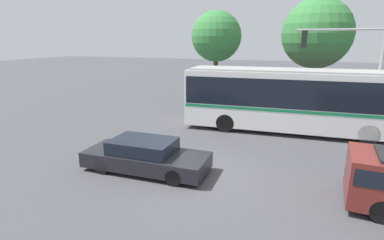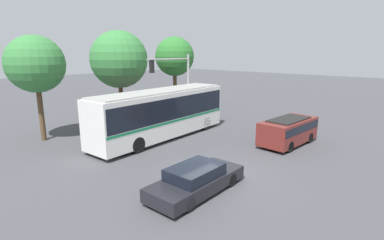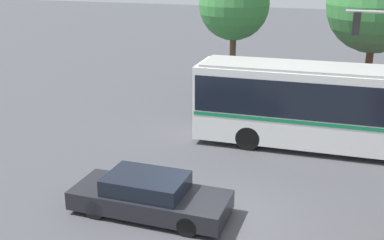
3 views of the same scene
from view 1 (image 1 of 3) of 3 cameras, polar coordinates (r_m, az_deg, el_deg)
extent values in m
plane|color=#444449|center=(11.57, 0.84, -10.04)|extent=(140.00, 140.00, 0.00)
cube|color=silver|center=(17.05, 17.93, 3.69)|extent=(11.25, 3.13, 3.07)
cube|color=black|center=(16.96, 18.06, 5.32)|extent=(11.03, 3.16, 1.47)
cube|color=#147A47|center=(17.12, 17.83, 2.48)|extent=(11.14, 3.15, 0.14)
cube|color=#9D9D99|center=(16.83, 18.36, 8.99)|extent=(10.79, 2.91, 0.10)
cylinder|color=black|center=(18.79, 29.20, -0.53)|extent=(1.02, 0.36, 1.00)
cylinder|color=black|center=(16.75, 30.57, -2.40)|extent=(1.02, 0.36, 1.00)
cylinder|color=black|center=(18.62, 7.68, 1.13)|extent=(1.02, 0.36, 1.00)
cylinder|color=black|center=(16.56, 6.36, -0.55)|extent=(1.02, 0.36, 1.00)
cube|color=black|center=(11.75, -8.70, -7.42)|extent=(4.85, 1.99, 0.57)
cube|color=black|center=(11.62, -9.33, -4.88)|extent=(2.45, 1.69, 0.50)
cylinder|color=black|center=(11.93, -0.44, -7.67)|extent=(0.61, 0.24, 0.60)
cylinder|color=black|center=(10.55, -3.47, -10.84)|extent=(0.61, 0.24, 0.60)
cylinder|color=black|center=(13.14, -12.60, -5.87)|extent=(0.61, 0.24, 0.60)
cylinder|color=black|center=(11.91, -16.73, -8.38)|extent=(0.61, 0.24, 0.60)
cylinder|color=black|center=(11.57, 31.50, -10.48)|extent=(0.71, 0.30, 0.70)
cylinder|color=black|center=(10.06, 32.60, -14.41)|extent=(0.71, 0.30, 0.70)
cylinder|color=gray|center=(18.64, 32.01, 6.52)|extent=(0.18, 0.18, 5.79)
cylinder|color=gray|center=(18.26, 26.27, 15.19)|extent=(4.32, 0.12, 0.12)
cube|color=black|center=(18.21, 20.60, 14.18)|extent=(0.30, 0.22, 0.90)
cylinder|color=red|center=(18.33, 20.69, 15.11)|extent=(0.18, 0.02, 0.18)
cylinder|color=yellow|center=(18.33, 20.61, 14.17)|extent=(0.18, 0.02, 0.18)
cylinder|color=green|center=(18.33, 20.52, 13.24)|extent=(0.18, 0.02, 0.18)
cube|color=#286028|center=(21.35, 21.21, 2.08)|extent=(7.06, 1.24, 1.05)
cube|color=#B22D6B|center=(21.19, 21.43, 4.32)|extent=(6.92, 1.18, 0.66)
cylinder|color=brown|center=(23.61, 4.49, 7.63)|extent=(0.34, 0.34, 3.85)
sphere|color=#387F3D|center=(23.42, 4.66, 15.61)|extent=(3.76, 3.76, 3.76)
cylinder|color=brown|center=(23.42, 21.85, 6.29)|extent=(0.37, 0.37, 3.63)
sphere|color=#387F3D|center=(23.22, 22.71, 14.96)|extent=(4.80, 4.80, 4.80)
camera|label=2|loc=(14.65, -64.64, 10.96)|focal=27.79mm
camera|label=3|loc=(3.10, -166.23, 36.75)|focal=43.46mm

